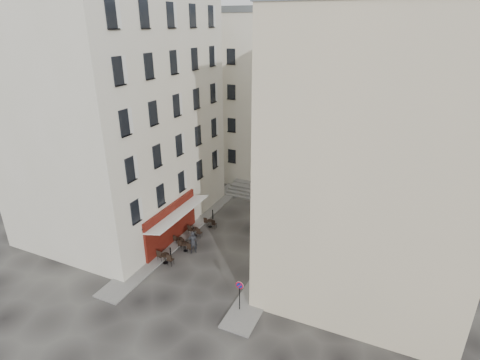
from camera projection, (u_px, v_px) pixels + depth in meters
The scene contains 18 objects.
ground at pixel (213, 261), 29.04m from camera, with size 90.00×90.00×0.00m, color black.
sidewalk_left at pixel (190, 225), 34.08m from camera, with size 2.00×22.00×0.12m, color slate.
sidewalk_right at pixel (281, 254), 29.83m from camera, with size 2.00×18.00×0.12m, color slate.
building_left at pixel (117, 110), 31.53m from camera, with size 12.20×16.20×20.60m.
building_right at pixel (377, 152), 24.40m from camera, with size 12.20×14.20×18.60m.
building_back at pixel (283, 98), 41.78m from camera, with size 18.20×10.20×18.60m.
cafe_storefront at pixel (172, 223), 30.78m from camera, with size 1.74×7.30×3.50m.
stone_steps at pixel (269, 194), 39.45m from camera, with size 9.00×3.15×0.80m.
bollard_near at pixel (170, 252), 29.22m from camera, with size 0.12×0.12×0.98m.
bollard_mid at pixel (194, 231), 32.16m from camera, with size 0.12×0.12×0.98m.
bollard_far at pixel (213, 214), 35.11m from camera, with size 0.12×0.12×0.98m.
no_parking_sign at pixel (240, 291), 23.42m from camera, with size 0.52×0.10×2.26m.
bistro_table_a at pixel (166, 258), 28.60m from camera, with size 1.40×0.66×0.99m.
bistro_table_b at pixel (186, 246), 30.12m from camera, with size 1.30×0.61×0.92m.
bistro_table_c at pixel (180, 241), 30.98m from camera, with size 1.15×0.54×0.81m.
bistro_table_d at pixel (195, 231), 32.29m from camera, with size 1.32×0.62×0.93m.
bistro_table_e at pixel (210, 223), 33.72m from camera, with size 1.22×0.57×0.86m.
pedestrian at pixel (193, 242), 29.77m from camera, with size 0.71×0.46×1.94m, color black.
Camera 1 is at (11.86, -21.33, 17.07)m, focal length 28.00 mm.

